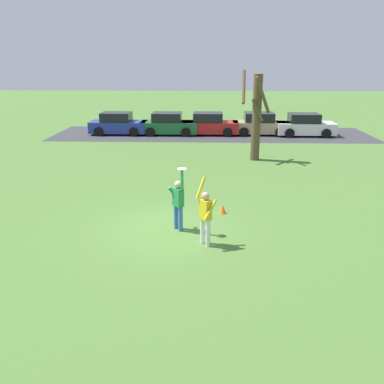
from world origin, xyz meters
name	(u,v)px	position (x,y,z in m)	size (l,w,h in m)	color
ground_plane	(168,227)	(0.00, 0.00, 0.00)	(120.00, 120.00, 0.00)	#4C7533
person_catcher	(178,201)	(0.37, -0.16, 0.98)	(0.54, 0.58, 2.08)	#3366B7
person_defender	(205,214)	(1.24, -1.24, 0.98)	(0.64, 0.66, 2.05)	silver
frisbee_disc	(182,169)	(0.51, -0.33, 2.09)	(0.27, 0.27, 0.02)	white
parked_car_blue	(118,124)	(-5.25, 17.19, 0.73)	(4.12, 2.08, 1.59)	#233893
parked_car_green	(169,125)	(-1.53, 17.19, 0.73)	(4.12, 2.08, 1.59)	#1E6633
parked_car_red	(209,125)	(1.44, 17.28, 0.73)	(4.12, 2.08, 1.59)	red
parked_car_tan	(260,125)	(5.16, 17.43, 0.73)	(4.12, 2.08, 1.59)	tan
parked_car_white	(305,126)	(8.32, 17.07, 0.73)	(4.12, 2.08, 1.59)	white
parking_strip	(212,134)	(1.63, 17.45, 0.00)	(23.02, 6.40, 0.01)	#38383D
bare_tree_tall	(256,115)	(3.88, 9.55, 2.43)	(1.59, 1.61, 4.75)	brown
field_cone_orange	(223,209)	(1.86, 1.36, 0.16)	(0.26, 0.26, 0.32)	orange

